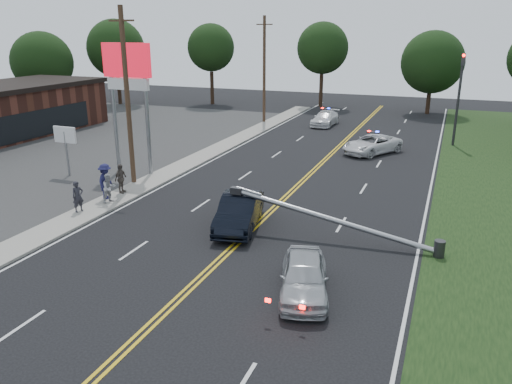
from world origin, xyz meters
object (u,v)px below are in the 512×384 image
at_px(fallen_streetlight, 344,223).
at_px(bystander_c, 105,181).
at_px(emergency_a, 372,144).
at_px(waiting_sedan, 304,276).
at_px(traffic_signal, 459,92).
at_px(bystander_d, 121,179).
at_px(pylon_sign, 128,77).
at_px(small_sign, 65,139).
at_px(utility_pole_far, 264,70).
at_px(bystander_b, 109,188).
at_px(utility_pole_mid, 127,98).
at_px(crashed_sedan, 239,212).
at_px(emergency_b, 325,118).
at_px(bystander_a, 78,197).

xyz_separation_m(fallen_streetlight, bystander_c, (-12.95, 0.89, 0.15)).
bearing_deg(emergency_a, waiting_sedan, -56.46).
distance_m(traffic_signal, fallen_streetlight, 22.62).
distance_m(traffic_signal, bystander_d, 26.40).
height_order(pylon_sign, traffic_signal, pylon_sign).
xyz_separation_m(small_sign, utility_pole_far, (4.80, 22.00, 2.75)).
relative_size(pylon_sign, fallen_streetlight, 0.85).
relative_size(waiting_sedan, bystander_b, 2.60).
distance_m(utility_pole_mid, crashed_sedan, 10.39).
bearing_deg(bystander_d, pylon_sign, 24.53).
height_order(crashed_sedan, bystander_b, bystander_b).
bearing_deg(emergency_b, waiting_sedan, -75.15).
xyz_separation_m(pylon_sign, crashed_sedan, (9.85, -6.02, -5.23)).
distance_m(traffic_signal, bystander_a, 29.06).
height_order(utility_pole_far, bystander_d, utility_pole_far).
distance_m(small_sign, waiting_sedan, 20.02).
height_order(traffic_signal, utility_pole_mid, utility_pole_mid).
bearing_deg(bystander_d, bystander_a, 176.51).
bearing_deg(utility_pole_mid, bystander_d, -73.60).
height_order(traffic_signal, bystander_a, traffic_signal).
xyz_separation_m(bystander_a, bystander_c, (0.01, 2.17, 0.18)).
xyz_separation_m(utility_pole_mid, bystander_d, (0.59, -2.01, -4.15)).
height_order(pylon_sign, utility_pole_mid, utility_pole_mid).
bearing_deg(bystander_b, utility_pole_mid, 35.23).
bearing_deg(utility_pole_far, fallen_streetlight, -62.76).
xyz_separation_m(emergency_b, bystander_d, (-5.36, -24.76, 0.27)).
bearing_deg(utility_pole_far, emergency_a, -37.20).
xyz_separation_m(waiting_sedan, bystander_b, (-12.07, 5.31, 0.21)).
relative_size(waiting_sedan, emergency_b, 0.87).
xyz_separation_m(small_sign, emergency_b, (10.75, 22.75, -1.67)).
xyz_separation_m(emergency_a, bystander_c, (-11.50, -16.06, 0.39)).
height_order(utility_pole_far, waiting_sedan, utility_pole_far).
relative_size(utility_pole_mid, waiting_sedan, 2.49).
xyz_separation_m(fallen_streetlight, emergency_a, (-1.45, 16.94, -0.24)).
relative_size(traffic_signal, emergency_b, 1.53).
height_order(small_sign, emergency_b, small_sign).
xyz_separation_m(traffic_signal, emergency_a, (-5.56, -5.05, -3.53)).
height_order(small_sign, bystander_a, small_sign).
bearing_deg(crashed_sedan, waiting_sedan, -59.46).
relative_size(pylon_sign, bystander_d, 4.90).
height_order(pylon_sign, bystander_b, pylon_sign).
bearing_deg(pylon_sign, small_sign, -150.26).
distance_m(pylon_sign, fallen_streetlight, 16.66).
height_order(fallen_streetlight, emergency_b, fallen_streetlight).
height_order(small_sign, bystander_b, small_sign).
distance_m(utility_pole_far, bystander_a, 27.61).
distance_m(pylon_sign, crashed_sedan, 12.68).
xyz_separation_m(emergency_a, bystander_b, (-10.94, -16.51, 0.21)).
bearing_deg(bystander_a, small_sign, 68.65).
relative_size(traffic_signal, bystander_a, 4.54).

